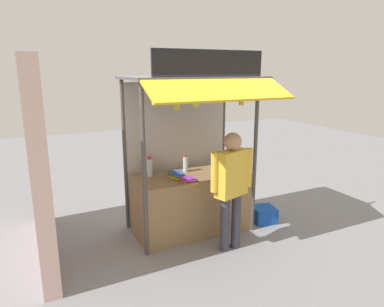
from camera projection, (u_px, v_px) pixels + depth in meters
ground_plane at (192, 231)px, 5.63m from camera, size 20.00×20.00×0.00m
stall_counter at (192, 203)px, 5.52m from camera, size 1.80×0.79×0.95m
stall_structure at (187, 125)px, 5.37m from camera, size 2.00×1.71×2.82m
water_bottle_right at (150, 167)px, 5.33m from camera, size 0.09×0.09×0.31m
water_bottle_mid_right at (185, 164)px, 5.57m from camera, size 0.08×0.08×0.28m
water_bottle_front_right at (225, 158)px, 6.00m from camera, size 0.06×0.06×0.23m
magazine_stack_rear_center at (189, 180)px, 5.07m from camera, size 0.21×0.31×0.05m
magazine_stack_center at (177, 175)px, 5.28m from camera, size 0.21×0.27×0.08m
banana_bunch_inner_right at (196, 102)px, 4.61m from camera, size 0.11×0.10×0.27m
banana_bunch_leftmost at (176, 104)px, 4.50m from camera, size 0.10×0.10×0.29m
banana_bunch_rightmost at (241, 100)px, 4.93m from camera, size 0.09×0.10×0.28m
banana_bunch_inner_left at (154, 100)px, 4.36m from camera, size 0.09×0.09×0.22m
vendor_person at (232, 181)px, 4.83m from camera, size 0.66×0.35×1.73m
plastic_crate at (264, 214)px, 5.95m from camera, size 0.44×0.44×0.26m
neighbour_wall at (37, 161)px, 4.65m from camera, size 0.20×2.40×2.73m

